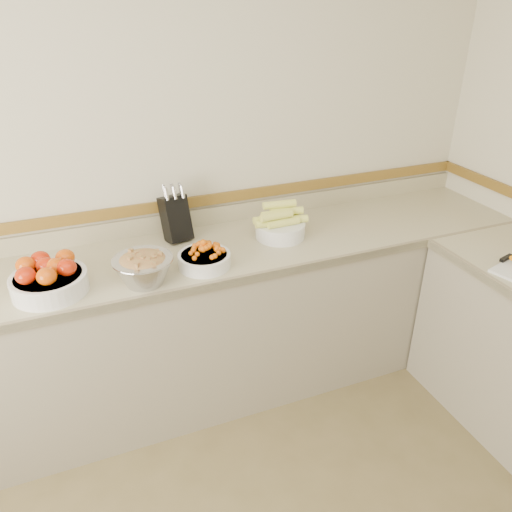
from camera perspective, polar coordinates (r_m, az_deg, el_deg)
name	(u,v)px	position (r m, az deg, el deg)	size (l,w,h in m)	color
back_wall	(147,162)	(2.69, -12.40, 10.43)	(4.00, 4.00, 0.00)	beige
counter_back	(174,330)	(2.78, -9.36, -8.33)	(4.00, 0.65, 1.08)	tan
knife_block	(175,217)	(2.67, -9.19, 4.41)	(0.16, 0.18, 0.32)	black
tomato_bowl	(49,278)	(2.37, -22.62, -2.32)	(0.33, 0.33, 0.16)	white
cherry_tomato_bowl	(204,257)	(2.41, -5.93, -0.16)	(0.26, 0.26, 0.14)	white
corn_bowl	(280,225)	(2.69, 2.77, 3.52)	(0.30, 0.27, 0.20)	white
rhubarb_bowl	(143,268)	(2.30, -12.74, -1.31)	(0.28, 0.28, 0.16)	#B2B2BA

